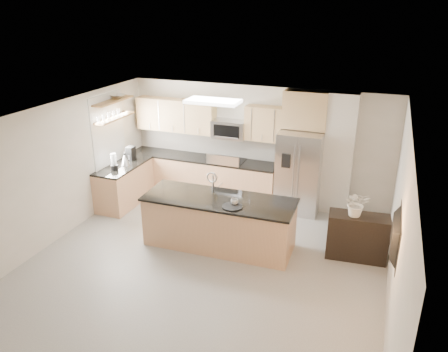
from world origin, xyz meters
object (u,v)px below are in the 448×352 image
at_px(cup, 234,202).
at_px(platter, 232,207).
at_px(range, 227,179).
at_px(blender, 114,163).
at_px(credenza, 357,237).
at_px(television, 391,235).
at_px(kettle, 125,160).
at_px(flower_vase, 357,198).
at_px(bowl, 118,96).
at_px(microwave, 229,129).
at_px(coffee_maker, 131,154).
at_px(refrigerator, 299,172).
at_px(island, 219,222).

relative_size(cup, platter, 0.36).
relative_size(range, blender, 3.10).
height_order(credenza, television, television).
distance_m(kettle, flower_vase, 5.02).
relative_size(credenza, platter, 2.87).
distance_m(platter, bowl, 3.82).
bearing_deg(television, blender, 72.73).
xyz_separation_m(kettle, bowl, (-0.23, 0.28, 1.34)).
relative_size(kettle, flower_vase, 0.40).
xyz_separation_m(cup, flower_vase, (2.02, 0.56, 0.16)).
height_order(platter, bowl, bowl).
relative_size(microwave, coffee_maker, 2.50).
relative_size(coffee_maker, bowl, 0.76).
bearing_deg(coffee_maker, platter, -27.98).
bearing_deg(platter, range, 112.25).
xyz_separation_m(kettle, coffee_maker, (-0.07, 0.36, 0.02)).
xyz_separation_m(range, blender, (-2.07, -1.38, 0.61)).
relative_size(microwave, platter, 2.10).
bearing_deg(bowl, cup, -24.06).
xyz_separation_m(blender, bowl, (-0.18, 0.62, 1.31)).
relative_size(microwave, blender, 2.06).
xyz_separation_m(refrigerator, coffee_maker, (-3.75, -0.64, 0.17)).
xyz_separation_m(cup, bowl, (-3.19, 1.42, 1.38)).
bearing_deg(microwave, kettle, -149.97).
relative_size(range, microwave, 1.50).
bearing_deg(refrigerator, blender, -160.29).
distance_m(island, credenza, 2.48).
xyz_separation_m(microwave, island, (0.60, -2.18, -1.15)).
distance_m(platter, coffee_maker, 3.44).
xyz_separation_m(kettle, television, (5.54, -2.07, 0.31)).
distance_m(bowl, television, 6.31).
xyz_separation_m(range, credenza, (3.04, -1.59, -0.06)).
relative_size(credenza, bowl, 2.61).
relative_size(blender, bowl, 0.92).
relative_size(microwave, cup, 5.83).
xyz_separation_m(credenza, blender, (-5.11, 0.21, 0.66)).
xyz_separation_m(refrigerator, blender, (-3.73, -1.34, 0.19)).
distance_m(credenza, bowl, 5.70).
relative_size(platter, kettle, 1.31).
bearing_deg(platter, credenza, 18.67).
height_order(microwave, cup, microwave).
relative_size(refrigerator, television, 1.65).
distance_m(platter, television, 2.72).
xyz_separation_m(island, kettle, (-2.63, 1.01, 0.56)).
height_order(refrigerator, island, refrigerator).
xyz_separation_m(microwave, television, (3.51, -3.24, -0.28)).
height_order(credenza, blender, blender).
height_order(range, blender, blender).
xyz_separation_m(cup, coffee_maker, (-3.04, 1.50, 0.06)).
height_order(island, kettle, island).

